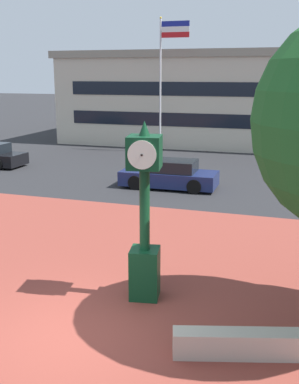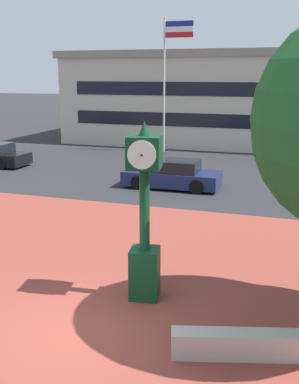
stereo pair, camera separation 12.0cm
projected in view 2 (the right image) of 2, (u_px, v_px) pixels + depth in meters
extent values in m
plane|color=#262628|center=(75.00, 333.00, 9.52)|extent=(200.00, 200.00, 0.00)
cube|color=brown|center=(124.00, 280.00, 11.96)|extent=(44.00, 13.30, 0.01)
cube|color=#ADA393|center=(259.00, 345.00, 8.65)|extent=(3.18, 1.28, 0.50)
cube|color=#0C381E|center=(145.00, 273.00, 10.92)|extent=(0.75, 0.75, 1.19)
cylinder|color=#0C381E|center=(145.00, 209.00, 10.54)|extent=(0.23, 0.23, 1.87)
cube|color=#0C381E|center=(144.00, 152.00, 10.23)|extent=(0.83, 0.83, 0.71)
cylinder|color=silver|center=(147.00, 149.00, 10.59)|extent=(0.61, 0.14, 0.61)
sphere|color=black|center=(147.00, 149.00, 10.61)|extent=(0.05, 0.05, 0.05)
cylinder|color=silver|center=(142.00, 155.00, 9.87)|extent=(0.61, 0.14, 0.61)
sphere|color=black|center=(141.00, 155.00, 9.85)|extent=(0.05, 0.05, 0.05)
cone|color=#0C381E|center=(144.00, 128.00, 10.10)|extent=(0.25, 0.25, 0.32)
cube|color=navy|center=(172.00, 178.00, 21.50)|extent=(4.35, 1.81, 0.64)
cube|color=black|center=(177.00, 166.00, 21.30)|extent=(2.01, 1.53, 0.56)
cylinder|color=black|center=(138.00, 183.00, 21.17)|extent=(0.64, 0.23, 0.64)
cylinder|color=black|center=(149.00, 175.00, 22.68)|extent=(0.64, 0.23, 0.64)
cylinder|color=black|center=(197.00, 187.00, 20.38)|extent=(0.64, 0.23, 0.64)
cylinder|color=black|center=(204.00, 179.00, 21.88)|extent=(0.64, 0.23, 0.64)
cylinder|color=black|center=(2.00, 164.00, 25.57)|extent=(0.64, 0.23, 0.64)
cylinder|color=black|center=(19.00, 159.00, 27.04)|extent=(0.64, 0.23, 0.64)
cylinder|color=silver|center=(164.00, 87.00, 30.45)|extent=(0.12, 0.12, 8.35)
sphere|color=gold|center=(165.00, 18.00, 29.42)|extent=(0.14, 0.14, 0.14)
cube|color=navy|center=(179.00, 24.00, 29.21)|extent=(1.78, 0.02, 0.33)
cube|color=white|center=(179.00, 29.00, 29.29)|extent=(1.78, 0.02, 0.33)
cube|color=red|center=(179.00, 35.00, 29.37)|extent=(1.78, 0.02, 0.33)
cube|color=beige|center=(275.00, 100.00, 37.02)|extent=(29.22, 15.68, 6.09)
cube|color=gray|center=(278.00, 56.00, 36.22)|extent=(29.81, 15.99, 0.50)
cube|color=black|center=(265.00, 122.00, 30.04)|extent=(26.30, 0.04, 0.90)
cube|color=black|center=(267.00, 90.00, 29.55)|extent=(26.30, 0.04, 0.90)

